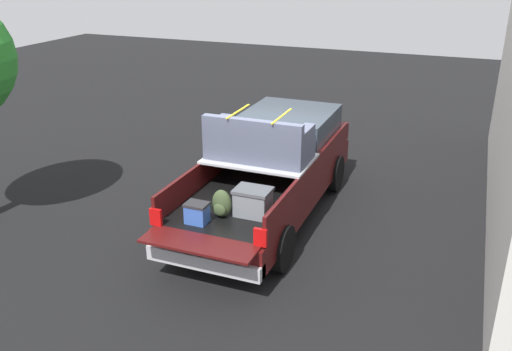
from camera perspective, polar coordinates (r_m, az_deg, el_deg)
The scene contains 2 objects.
ground_plane at distance 10.93m, azimuth 1.17°, elevation -4.23°, with size 40.00×40.00×0.00m, color black.
pickup_truck at distance 10.85m, azimuth 1.89°, elevation 1.03°, with size 6.05×2.06×2.23m.
Camera 1 is at (-9.15, -3.43, 4.89)m, focal length 38.42 mm.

